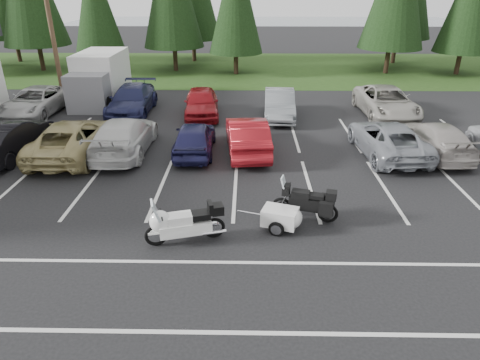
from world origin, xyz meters
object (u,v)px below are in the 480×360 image
object	(u,v)px
car_far_1	(132,100)
car_near_4	(195,138)
car_near_1	(10,139)
car_near_6	(388,139)
cargo_trailer	(280,219)
car_near_3	(124,136)
touring_motorcycle	(185,220)
car_far_0	(36,101)
utility_pole	(50,22)
car_near_5	(247,135)
adventure_motorcycle	(305,199)
car_near_7	(435,139)
car_far_4	(386,102)
car_near_2	(72,138)
box_truck	(97,79)
car_far_2	(201,103)
car_far_3	(279,104)

from	to	relation	value
car_far_1	car_near_4	bearing A→B (deg)	-55.81
car_near_1	car_near_6	xyz separation A→B (m)	(15.93, 0.45, -0.07)
car_far_1	cargo_trailer	size ratio (longest dim) A/B	3.52
car_near_3	touring_motorcycle	size ratio (longest dim) A/B	2.06
car_far_0	car_near_4	bearing A→B (deg)	-28.51
car_near_1	touring_motorcycle	distance (m)	10.46
utility_pole	car_far_1	xyz separation A→B (m)	(4.51, -1.61, -3.94)
car_near_5	car_far_0	world-z (taller)	car_near_5
car_near_3	car_near_1	bearing A→B (deg)	5.54
adventure_motorcycle	touring_motorcycle	bearing A→B (deg)	-143.50
cargo_trailer	utility_pole	bearing A→B (deg)	149.28
car_near_6	car_near_7	size ratio (longest dim) A/B	1.08
car_near_1	car_far_4	distance (m)	18.62
car_near_2	touring_motorcycle	world-z (taller)	car_near_2
box_truck	car_near_7	distance (m)	18.72
car_near_6	car_near_1	bearing A→B (deg)	-2.35
car_far_4	adventure_motorcycle	size ratio (longest dim) A/B	2.42
car_far_4	touring_motorcycle	world-z (taller)	car_far_4
box_truck	car_far_1	bearing A→B (deg)	-40.13
box_truck	car_near_2	world-z (taller)	box_truck
box_truck	car_far_1	xyz separation A→B (m)	(2.51, -2.11, -0.69)
box_truck	car_near_3	xyz separation A→B (m)	(3.64, -8.08, -0.69)
car_near_6	car_near_3	bearing A→B (deg)	-4.07
car_near_3	car_near_7	distance (m)	13.27
car_far_0	adventure_motorcycle	xyz separation A→B (m)	(13.51, -11.35, -0.02)
car_near_7	car_far_2	distance (m)	11.82
car_near_5	car_near_7	distance (m)	8.01
box_truck	car_near_5	world-z (taller)	box_truck
car_far_3	cargo_trailer	xyz separation A→B (m)	(-0.73, -11.50, -0.40)
car_near_4	adventure_motorcycle	world-z (taller)	car_near_4
car_near_1	car_near_2	world-z (taller)	car_near_1
car_near_5	adventure_motorcycle	size ratio (longest dim) A/B	2.03
utility_pole	car_far_1	distance (m)	6.20
utility_pole	car_near_6	bearing A→B (deg)	-24.23
box_truck	car_far_1	world-z (taller)	box_truck
box_truck	cargo_trailer	bearing A→B (deg)	-55.21
car_near_4	car_far_2	distance (m)	5.55
car_far_0	touring_motorcycle	bearing A→B (deg)	-48.89
car_near_3	car_far_4	world-z (taller)	car_far_4
cargo_trailer	car_near_7	bearing A→B (deg)	60.33
car_near_1	car_near_2	bearing A→B (deg)	-173.35
car_near_4	car_far_3	size ratio (longest dim) A/B	0.91
car_near_1	car_near_5	size ratio (longest dim) A/B	1.01
car_far_3	car_far_0	bearing A→B (deg)	-179.74
car_far_1	touring_motorcycle	world-z (taller)	car_far_1
car_near_1	car_near_7	size ratio (longest dim) A/B	1.00
touring_motorcycle	car_near_5	bearing A→B (deg)	60.65
car_far_0	car_near_5	bearing A→B (deg)	-22.75
car_near_5	cargo_trailer	distance (m)	6.42
utility_pole	box_truck	xyz separation A→B (m)	(2.00, 0.50, -3.25)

